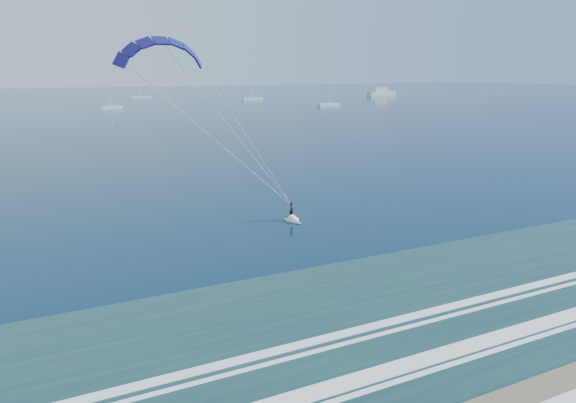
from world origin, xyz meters
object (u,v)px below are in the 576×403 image
(motor_yacht, at_px, (381,93))
(sailboat_5, at_px, (252,99))
(sailboat_4, at_px, (140,97))
(sailboat_6, at_px, (329,105))
(sailboat_3, at_px, (111,108))
(kitesurfer_rig, at_px, (236,135))

(motor_yacht, height_order, sailboat_5, sailboat_5)
(sailboat_4, xyz_separation_m, sailboat_6, (57.88, -89.36, -0.00))
(sailboat_4, distance_m, sailboat_6, 106.47)
(sailboat_3, height_order, sailboat_6, sailboat_6)
(motor_yacht, bearing_deg, sailboat_5, -174.95)
(motor_yacht, xyz_separation_m, sailboat_3, (-148.32, -38.52, -1.11))
(motor_yacht, xyz_separation_m, sailboat_5, (-79.71, -7.04, -1.09))
(kitesurfer_rig, relative_size, sailboat_3, 1.87)
(kitesurfer_rig, distance_m, sailboat_3, 160.49)
(sailboat_3, xyz_separation_m, sailboat_4, (23.12, 69.48, 0.02))
(sailboat_5, bearing_deg, sailboat_3, -155.35)
(sailboat_3, xyz_separation_m, sailboat_6, (81.00, -19.88, 0.02))
(motor_yacht, relative_size, sailboat_4, 1.28)
(sailboat_5, distance_m, sailboat_6, 52.84)
(motor_yacht, relative_size, sailboat_3, 1.68)
(kitesurfer_rig, relative_size, motor_yacht, 1.11)
(sailboat_5, bearing_deg, kitesurfer_rig, -112.24)
(sailboat_5, xyz_separation_m, sailboat_6, (12.39, -51.36, -0.01))
(sailboat_4, bearing_deg, sailboat_3, -108.40)
(sailboat_3, relative_size, sailboat_5, 0.74)
(sailboat_3, bearing_deg, sailboat_4, 71.60)
(motor_yacht, distance_m, sailboat_5, 80.03)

